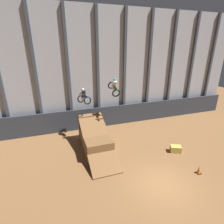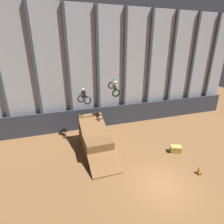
{
  "view_description": "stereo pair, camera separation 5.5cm",
  "coord_description": "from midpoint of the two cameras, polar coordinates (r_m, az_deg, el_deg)",
  "views": [
    {
      "loc": [
        -6.11,
        -7.63,
        8.66
      ],
      "look_at": [
        -1.38,
        6.36,
        3.09
      ],
      "focal_mm": 28.0,
      "sensor_mm": 36.0,
      "label": 1
    },
    {
      "loc": [
        -6.06,
        -7.65,
        8.66
      ],
      "look_at": [
        -1.38,
        6.36,
        3.09
      ],
      "focal_mm": 28.0,
      "sensor_mm": 36.0,
      "label": 2
    }
  ],
  "objects": [
    {
      "name": "ground_plane",
      "position": [
        13.05,
        16.05,
        -21.88
      ],
      "size": [
        60.0,
        60.0,
        0.0
      ],
      "primitive_type": "plane",
      "color": "brown"
    },
    {
      "name": "arena_back_wall",
      "position": [
        19.52,
        -0.18,
        13.48
      ],
      "size": [
        32.0,
        0.4,
        12.45
      ],
      "color": "#A3A8B2",
      "rests_on": "ground_plane"
    },
    {
      "name": "lower_barrier",
      "position": [
        20.21,
        0.4,
        -1.14
      ],
      "size": [
        31.36,
        0.2,
        2.31
      ],
      "color": "#2D333D",
      "rests_on": "ground_plane"
    },
    {
      "name": "dirt_ramp",
      "position": [
        15.96,
        -5.57,
        -8.58
      ],
      "size": [
        2.26,
        6.15,
        2.67
      ],
      "color": "brown",
      "rests_on": "ground_plane"
    },
    {
      "name": "rider_bike_left_air",
      "position": [
        16.44,
        -9.05,
        4.79
      ],
      "size": [
        1.15,
        1.79,
        1.54
      ],
      "rotation": [
        -0.13,
        0.0,
        0.29
      ],
      "color": "black"
    },
    {
      "name": "rider_bike_right_air",
      "position": [
        15.71,
        0.79,
        8.18
      ],
      "size": [
        0.79,
        1.87,
        1.64
      ],
      "rotation": [
        0.3,
        0.0,
        -0.03
      ],
      "color": "black"
    },
    {
      "name": "traffic_cone_near_ramp",
      "position": [
        14.7,
        26.59,
        -16.62
      ],
      "size": [
        0.36,
        0.36,
        0.58
      ],
      "color": "black",
      "rests_on": "ground_plane"
    },
    {
      "name": "hay_bale_trackside",
      "position": [
        16.49,
        20.17,
        -11.29
      ],
      "size": [
        1.07,
        0.93,
        0.57
      ],
      "rotation": [
        0.0,
        0.0,
        2.69
      ],
      "color": "#CCB751",
      "rests_on": "ground_plane"
    }
  ]
}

